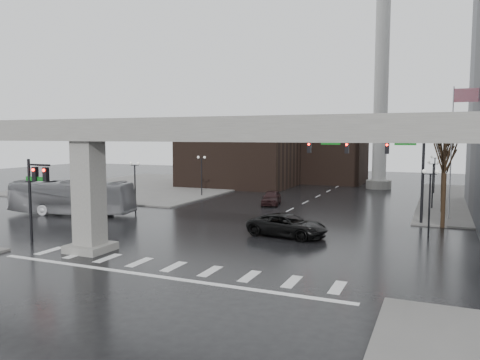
{
  "coord_description": "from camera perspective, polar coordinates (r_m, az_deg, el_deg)",
  "views": [
    {
      "loc": [
        14.13,
        -24.06,
        7.64
      ],
      "look_at": [
        1.06,
        6.39,
        4.5
      ],
      "focal_mm": 35.0,
      "sensor_mm": 36.0,
      "label": 1
    }
  ],
  "objects": [
    {
      "name": "tree_right_2",
      "position": [
        58.27,
        23.55,
        0.31
      ],
      "size": [
        1.1,
        1.63,
        7.85
      ],
      "color": "black",
      "rests_on": "ground"
    },
    {
      "name": "far_car",
      "position": [
        52.06,
        3.84,
        -2.16
      ],
      "size": [
        2.77,
        4.92,
        1.58
      ],
      "primitive_type": "imported",
      "rotation": [
        0.0,
        0.0,
        0.21
      ],
      "color": "black",
      "rests_on": "ground"
    },
    {
      "name": "lamp_right_2",
      "position": [
        66.2,
        22.65,
        1.38
      ],
      "size": [
        1.22,
        0.32,
        5.11
      ],
      "color": "black",
      "rests_on": "ground"
    },
    {
      "name": "flagpole_assembly",
      "position": [
        46.08,
        24.77,
        4.78
      ],
      "size": [
        2.06,
        0.12,
        12.0
      ],
      "color": "silver",
      "rests_on": "ground"
    },
    {
      "name": "sidewalk_nw",
      "position": [
        72.63,
        -10.46,
        -0.66
      ],
      "size": [
        28.0,
        36.0,
        0.15
      ],
      "primitive_type": "cube",
      "color": "slate",
      "rests_on": "ground"
    },
    {
      "name": "ground",
      "position": [
        28.93,
        -7.04,
        -9.94
      ],
      "size": [
        160.0,
        160.0,
        0.0
      ],
      "primitive_type": "plane",
      "color": "black",
      "rests_on": "ground"
    },
    {
      "name": "lamp_left_1",
      "position": [
        59.09,
        -4.71,
        1.35
      ],
      "size": [
        1.22,
        0.32,
        5.11
      ],
      "color": "black",
      "rests_on": "ground"
    },
    {
      "name": "city_bus",
      "position": [
        48.32,
        -19.81,
        -1.97
      ],
      "size": [
        12.58,
        5.29,
        3.41
      ],
      "primitive_type": "imported",
      "rotation": [
        0.0,
        0.0,
        1.77
      ],
      "color": "#9D9DA1",
      "rests_on": "ground"
    },
    {
      "name": "signal_left_pole",
      "position": [
        36.22,
        -23.69,
        -0.7
      ],
      "size": [
        2.3,
        0.3,
        6.0
      ],
      "color": "black",
      "rests_on": "ground"
    },
    {
      "name": "building_far_left",
      "position": [
        71.85,
        0.17,
        3.3
      ],
      "size": [
        16.0,
        14.0,
        10.0
      ],
      "primitive_type": "cube",
      "color": "black",
      "rests_on": "ground"
    },
    {
      "name": "pickup_truck",
      "position": [
        35.87,
        5.8,
        -5.52
      ],
      "size": [
        6.5,
        3.73,
        1.71
      ],
      "primitive_type": "imported",
      "rotation": [
        0.0,
        0.0,
        1.42
      ],
      "color": "black",
      "rests_on": "ground"
    },
    {
      "name": "lamp_left_0",
      "position": [
        47.22,
        -12.69,
        0.21
      ],
      "size": [
        1.22,
        0.32,
        5.11
      ],
      "color": "black",
      "rests_on": "ground"
    },
    {
      "name": "tree_right_1",
      "position": [
        50.31,
        23.58,
        -0.51
      ],
      "size": [
        1.09,
        1.61,
        7.67
      ],
      "color": "black",
      "rests_on": "ground"
    },
    {
      "name": "lamp_right_0",
      "position": [
        38.29,
        22.15,
        -1.24
      ],
      "size": [
        1.22,
        0.32,
        5.11
      ],
      "color": "black",
      "rests_on": "ground"
    },
    {
      "name": "tree_right_0",
      "position": [
        42.36,
        23.62,
        -1.63
      ],
      "size": [
        1.09,
        1.58,
        7.5
      ],
      "color": "black",
      "rests_on": "ground"
    },
    {
      "name": "signal_mast_arm",
      "position": [
        43.21,
        16.4,
        2.79
      ],
      "size": [
        12.12,
        0.43,
        8.0
      ],
      "color": "black",
      "rests_on": "ground"
    },
    {
      "name": "lamp_left_2",
      "position": [
        71.73,
        0.53,
        2.08
      ],
      "size": [
        1.22,
        0.32,
        5.11
      ],
      "color": "black",
      "rests_on": "ground"
    },
    {
      "name": "tree_right_4",
      "position": [
        74.22,
        23.5,
        1.41
      ],
      "size": [
        1.12,
        1.69,
        8.19
      ],
      "color": "black",
      "rests_on": "ground"
    },
    {
      "name": "lamp_right_1",
      "position": [
        52.23,
        22.46,
        0.42
      ],
      "size": [
        1.22,
        0.32,
        5.11
      ],
      "color": "black",
      "rests_on": "ground"
    },
    {
      "name": "tree_right_3",
      "position": [
        66.24,
        23.52,
        0.92
      ],
      "size": [
        1.11,
        1.66,
        8.02
      ],
      "color": "black",
      "rests_on": "ground"
    },
    {
      "name": "elevated_guideway",
      "position": [
        27.3,
        -4.91,
        3.8
      ],
      "size": [
        48.0,
        2.6,
        8.7
      ],
      "color": "gray",
      "rests_on": "ground"
    },
    {
      "name": "building_far_mid",
      "position": [
        77.84,
        11.26,
        2.62
      ],
      "size": [
        10.0,
        10.0,
        8.0
      ],
      "primitive_type": "cube",
      "color": "black",
      "rests_on": "ground"
    },
    {
      "name": "smokestack",
      "position": [
        70.76,
        16.81,
        9.81
      ],
      "size": [
        3.6,
        3.6,
        30.0
      ],
      "color": "#BBBAB6",
      "rests_on": "ground"
    }
  ]
}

